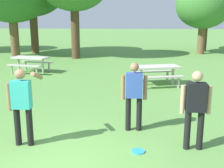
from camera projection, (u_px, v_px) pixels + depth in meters
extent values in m
plane|color=#609947|center=(57.00, 167.00, 5.19)|extent=(120.00, 120.00, 0.00)
cylinder|color=black|center=(200.00, 130.00, 5.80)|extent=(0.13, 0.13, 0.82)
cylinder|color=black|center=(187.00, 130.00, 5.81)|extent=(0.13, 0.13, 0.82)
cube|color=black|center=(196.00, 97.00, 5.64)|extent=(0.38, 0.22, 0.58)
sphere|color=tan|center=(198.00, 76.00, 5.55)|extent=(0.21, 0.21, 0.21)
cylinder|color=tan|center=(209.00, 100.00, 5.64)|extent=(0.09, 0.09, 0.58)
cylinder|color=tan|center=(183.00, 99.00, 5.67)|extent=(0.09, 0.09, 0.58)
cylinder|color=black|center=(18.00, 127.00, 6.00)|extent=(0.13, 0.13, 0.82)
cylinder|color=black|center=(30.00, 127.00, 5.98)|extent=(0.13, 0.13, 0.82)
cube|color=#33B2AD|center=(21.00, 95.00, 5.83)|extent=(0.38, 0.22, 0.58)
sphere|color=#9E7051|center=(20.00, 74.00, 5.73)|extent=(0.21, 0.21, 0.21)
cylinder|color=#9E7051|center=(9.00, 97.00, 5.86)|extent=(0.09, 0.09, 0.58)
cylinder|color=#9E7051|center=(37.00, 76.00, 6.00)|extent=(0.10, 0.58, 0.28)
cylinder|color=black|center=(139.00, 114.00, 6.78)|extent=(0.13, 0.13, 0.82)
cylinder|color=black|center=(128.00, 114.00, 6.79)|extent=(0.13, 0.13, 0.82)
cube|color=#3856B7|center=(134.00, 85.00, 6.62)|extent=(0.39, 0.23, 0.58)
sphere|color=#9E7051|center=(134.00, 67.00, 6.52)|extent=(0.21, 0.21, 0.21)
cylinder|color=#9E7051|center=(145.00, 87.00, 6.63)|extent=(0.09, 0.09, 0.58)
cylinder|color=#9E7051|center=(123.00, 87.00, 6.64)|extent=(0.09, 0.09, 0.58)
cylinder|color=#2D9EDB|center=(138.00, 151.00, 5.76)|extent=(0.28, 0.28, 0.03)
cube|color=beige|center=(157.00, 67.00, 11.22)|extent=(1.83, 1.15, 0.06)
cube|color=#B6B2A8|center=(162.00, 77.00, 10.74)|extent=(1.71, 0.66, 0.05)
cube|color=#B6B2A8|center=(152.00, 71.00, 11.85)|extent=(1.71, 0.66, 0.05)
cylinder|color=#B6B2A8|center=(141.00, 77.00, 11.19)|extent=(0.11, 0.11, 0.71)
cylinder|color=#B6B2A8|center=(145.00, 84.00, 10.67)|extent=(0.09, 0.09, 0.41)
cylinder|color=#B6B2A8|center=(137.00, 78.00, 11.78)|extent=(0.09, 0.09, 0.41)
cylinder|color=#B6B2A8|center=(173.00, 76.00, 11.43)|extent=(0.11, 0.11, 0.71)
cylinder|color=#B6B2A8|center=(178.00, 82.00, 10.90)|extent=(0.09, 0.09, 0.41)
cylinder|color=#B6B2A8|center=(167.00, 76.00, 12.02)|extent=(0.09, 0.09, 0.41)
cube|color=beige|center=(30.00, 58.00, 13.73)|extent=(1.83, 1.11, 0.06)
cube|color=#B6B2A8|center=(24.00, 66.00, 13.25)|extent=(1.72, 0.63, 0.05)
cube|color=#B6B2A8|center=(37.00, 62.00, 14.34)|extent=(1.72, 0.63, 0.05)
cylinder|color=#B6B2A8|center=(19.00, 65.00, 14.00)|extent=(0.11, 0.11, 0.71)
cylinder|color=#B6B2A8|center=(12.00, 70.00, 13.49)|extent=(0.09, 0.09, 0.41)
cylinder|color=#B6B2A8|center=(26.00, 66.00, 14.57)|extent=(0.09, 0.09, 0.41)
cylinder|color=#B6B2A8|center=(43.00, 66.00, 13.63)|extent=(0.11, 0.11, 0.71)
cylinder|color=#B6B2A8|center=(37.00, 71.00, 13.13)|extent=(0.09, 0.09, 0.41)
cylinder|color=#B6B2A8|center=(49.00, 67.00, 14.21)|extent=(0.09, 0.09, 0.41)
cylinder|color=brown|center=(14.00, 33.00, 19.50)|extent=(0.59, 0.59, 3.11)
cylinder|color=brown|center=(34.00, 30.00, 20.83)|extent=(0.56, 0.56, 3.40)
cylinder|color=#4C3823|center=(75.00, 30.00, 18.23)|extent=(0.54, 0.54, 3.66)
cylinder|color=brown|center=(201.00, 37.00, 20.62)|extent=(0.52, 0.52, 2.39)
ellipsoid|color=#3D7A33|center=(204.00, 5.00, 20.10)|extent=(3.90, 3.90, 3.31)
cylinder|color=#4C3823|center=(204.00, 28.00, 22.05)|extent=(0.54, 0.54, 3.64)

